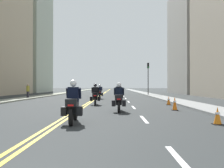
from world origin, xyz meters
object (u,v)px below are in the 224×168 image
(motorcycle_3, at_px, (119,94))
(pedestrian_0, at_px, (28,91))
(motorcycle_2, at_px, (95,96))
(motorcycle_4, at_px, (100,93))
(traffic_cone_1, at_px, (175,103))
(traffic_cone_2, at_px, (217,116))
(traffic_light_far, at_px, (148,73))
(motorcycle_1, at_px, (119,100))
(motorcycle_0, at_px, (73,106))
(traffic_cone_0, at_px, (169,101))

(motorcycle_3, height_order, pedestrian_0, pedestrian_0)
(motorcycle_2, relative_size, motorcycle_4, 0.93)
(motorcycle_2, height_order, traffic_cone_1, motorcycle_2)
(motorcycle_3, height_order, traffic_cone_2, motorcycle_3)
(motorcycle_3, xyz_separation_m, traffic_light_far, (4.71, 14.94, 2.73))
(motorcycle_1, height_order, traffic_cone_1, motorcycle_1)
(motorcycle_1, xyz_separation_m, motorcycle_3, (0.13, 9.23, 0.01))
(motorcycle_3, bearing_deg, motorcycle_0, -100.64)
(motorcycle_4, relative_size, traffic_cone_2, 3.37)
(motorcycle_0, height_order, traffic_cone_0, motorcycle_0)
(motorcycle_0, xyz_separation_m, traffic_cone_1, (5.10, 5.22, -0.27))
(traffic_cone_0, bearing_deg, motorcycle_4, 123.01)
(motorcycle_3, xyz_separation_m, traffic_cone_0, (3.70, -4.21, -0.34))
(motorcycle_0, relative_size, motorcycle_3, 0.94)
(motorcycle_0, bearing_deg, traffic_light_far, 73.96)
(motorcycle_3, xyz_separation_m, traffic_cone_2, (3.42, -13.86, -0.34))
(motorcycle_0, bearing_deg, traffic_cone_2, -5.33)
(traffic_cone_1, distance_m, traffic_light_far, 23.61)
(motorcycle_2, height_order, motorcycle_3, motorcycle_3)
(motorcycle_2, xyz_separation_m, traffic_cone_2, (5.27, -9.65, -0.33))
(motorcycle_3, relative_size, traffic_light_far, 0.45)
(motorcycle_0, bearing_deg, motorcycle_1, 64.67)
(motorcycle_0, height_order, motorcycle_3, motorcycle_3)
(motorcycle_3, bearing_deg, traffic_light_far, 69.97)
(traffic_cone_0, xyz_separation_m, traffic_cone_1, (-0.55, -4.21, 0.07))
(motorcycle_1, xyz_separation_m, traffic_cone_1, (3.29, 0.81, -0.26))
(traffic_cone_1, relative_size, traffic_light_far, 0.16)
(motorcycle_1, distance_m, traffic_cone_2, 5.84)
(motorcycle_0, xyz_separation_m, traffic_light_far, (6.66, 28.58, 2.73))
(motorcycle_1, height_order, motorcycle_2, same)
(traffic_cone_1, xyz_separation_m, traffic_light_far, (1.56, 23.36, 3.00))
(motorcycle_2, bearing_deg, motorcycle_4, 88.04)
(motorcycle_1, xyz_separation_m, motorcycle_2, (-1.72, 5.02, -0.00))
(motorcycle_3, bearing_deg, motorcycle_1, -93.33)
(motorcycle_1, height_order, motorcycle_4, motorcycle_4)
(traffic_light_far, bearing_deg, motorcycle_2, -108.90)
(motorcycle_4, bearing_deg, traffic_cone_1, -69.98)
(motorcycle_0, bearing_deg, traffic_cone_0, 56.14)
(motorcycle_0, xyz_separation_m, motorcycle_2, (0.10, 9.42, -0.02))
(motorcycle_4, distance_m, traffic_cone_1, 14.05)
(motorcycle_4, distance_m, traffic_light_far, 12.63)
(motorcycle_1, height_order, motorcycle_3, motorcycle_3)
(traffic_light_far, distance_m, pedestrian_0, 18.00)
(motorcycle_2, relative_size, traffic_cone_1, 2.57)
(motorcycle_1, height_order, traffic_light_far, traffic_light_far)
(motorcycle_0, height_order, traffic_light_far, traffic_light_far)
(traffic_cone_0, relative_size, pedestrian_0, 0.40)
(traffic_cone_1, bearing_deg, traffic_cone_2, -87.22)
(motorcycle_1, bearing_deg, traffic_light_far, 80.56)
(pedestrian_0, bearing_deg, motorcycle_2, 49.17)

